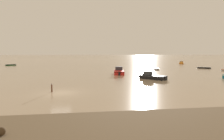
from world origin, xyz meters
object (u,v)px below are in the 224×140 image
rowboat_moored_3 (204,68)px  rowboat_moored_2 (11,65)px  motorboat_moored_1 (119,72)px  rowboat_moored_5 (157,69)px  rowboat_moored_4 (223,70)px  mooring_post_near (52,88)px  motorboat_moored_3 (181,63)px  motorboat_moored_2 (149,77)px

rowboat_moored_3 → rowboat_moored_2: bearing=16.6°
motorboat_moored_1 → rowboat_moored_5: motorboat_moored_1 is taller
rowboat_moored_2 → rowboat_moored_4: size_ratio=1.36×
rowboat_moored_2 → mooring_post_near: 59.89m
rowboat_moored_2 → rowboat_moored_5: rowboat_moored_2 is taller
motorboat_moored_3 → rowboat_moored_5: bearing=-10.5°
rowboat_moored_3 → mooring_post_near: bearing=72.7°
rowboat_moored_2 → motorboat_moored_3: (72.06, 2.80, 0.12)m
motorboat_moored_3 → rowboat_moored_5: 35.75m
rowboat_moored_4 → mooring_post_near: (-42.40, -24.10, 0.40)m
motorboat_moored_1 → rowboat_moored_2: bearing=55.6°
rowboat_moored_3 → rowboat_moored_5: (-16.83, -2.66, -0.01)m
motorboat_moored_2 → rowboat_moored_2: bearing=1.8°
rowboat_moored_3 → motorboat_moored_3: size_ratio=0.79×
rowboat_moored_2 → motorboat_moored_2: bearing=-78.7°
rowboat_moored_4 → motorboat_moored_2: bearing=155.5°
rowboat_moored_2 → rowboat_moored_3: size_ratio=0.97×
rowboat_moored_5 → rowboat_moored_2: bearing=-102.5°
motorboat_moored_2 → rowboat_moored_4: bearing=-103.8°
motorboat_moored_1 → motorboat_moored_3: motorboat_moored_1 is taller
motorboat_moored_2 → rowboat_moored_4: 29.33m
rowboat_moored_3 → mooring_post_near: mooring_post_near is taller
motorboat_moored_3 → rowboat_moored_5: (-22.26, -27.98, -0.13)m
rowboat_moored_5 → mooring_post_near: 38.53m
motorboat_moored_3 → motorboat_moored_1: bearing=-15.5°
motorboat_moored_3 → rowboat_moored_4: 33.56m
rowboat_moored_3 → motorboat_moored_2: bearing=75.4°
rowboat_moored_5 → rowboat_moored_3: bearing=113.3°
motorboat_moored_1 → motorboat_moored_3: size_ratio=1.24×
mooring_post_near → rowboat_moored_4: bearing=29.6°
rowboat_moored_2 → mooring_post_near: bearing=-97.4°
rowboat_moored_2 → motorboat_moored_1: bearing=-74.6°
motorboat_moored_2 → rowboat_moored_3: (25.45, 21.42, -0.15)m
motorboat_moored_1 → rowboat_moored_4: bearing=-74.6°
motorboat_moored_1 → rowboat_moored_4: motorboat_moored_1 is taller
motorboat_moored_1 → motorboat_moored_3: bearing=-35.2°
motorboat_moored_2 → motorboat_moored_3: motorboat_moored_2 is taller
rowboat_moored_5 → mooring_post_near: bearing=-26.1°
rowboat_moored_2 → motorboat_moored_2: size_ratio=0.73×
rowboat_moored_3 → motorboat_moored_3: bearing=-66.8°
rowboat_moored_5 → rowboat_moored_4: bearing=87.6°
motorboat_moored_3 → mooring_post_near: motorboat_moored_3 is taller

